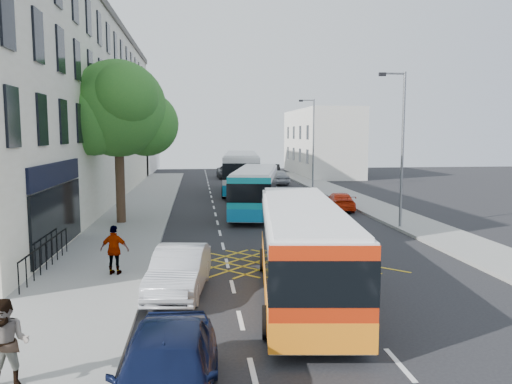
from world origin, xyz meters
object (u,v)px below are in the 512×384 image
object	(u,v)px
bus_near	(302,248)
bus_far	(241,172)
lamp_near	(401,141)
red_hatchback	(339,201)
pedestrian_far	(115,250)
parked_car_blue	(166,373)
distant_car_silver	(277,177)
distant_car_grey	(228,172)
lamp_far	(312,138)
distant_car_dark	(274,169)
parked_car_silver	(179,271)
pedestrian_near	(7,345)
street_tree	(118,110)
bus_mid	(256,190)
motorbike	(335,306)

from	to	relation	value
bus_near	bus_far	size ratio (longest dim) A/B	0.83
lamp_near	bus_near	size ratio (longest dim) A/B	0.78
red_hatchback	pedestrian_far	xyz separation A→B (m)	(-12.18, -14.48, 0.42)
parked_car_blue	distant_car_silver	world-z (taller)	parked_car_blue
parked_car_blue	distant_car_grey	distance (m)	48.54
lamp_far	distant_car_silver	size ratio (longest dim) A/B	1.82
parked_car_blue	distant_car_grey	world-z (taller)	parked_car_blue
red_hatchback	distant_car_dark	bearing A→B (deg)	-84.16
lamp_near	lamp_far	world-z (taller)	same
lamp_far	distant_car_silver	bearing A→B (deg)	120.34
bus_near	distant_car_grey	xyz separation A→B (m)	(0.38, 42.07, -0.76)
parked_car_silver	distant_car_silver	distance (m)	34.85
pedestrian_near	parked_car_blue	bearing A→B (deg)	-19.88
street_tree	bus_mid	xyz separation A→B (m)	(7.85, 2.99, -4.78)
street_tree	bus_near	world-z (taller)	street_tree
motorbike	bus_mid	bearing A→B (deg)	90.27
street_tree	distant_car_silver	xyz separation A→B (m)	(12.17, 21.37, -5.55)
motorbike	parked_car_silver	bearing A→B (deg)	134.82
bus_near	parked_car_silver	size ratio (longest dim) A/B	2.35
parked_car_silver	pedestrian_far	bearing A→B (deg)	148.17
lamp_far	red_hatchback	distance (m)	13.75
lamp_near	bus_mid	distance (m)	9.60
motorbike	parked_car_silver	world-z (taller)	motorbike
bus_near	pedestrian_near	world-z (taller)	bus_near
distant_car_dark	motorbike	bearing A→B (deg)	87.67
parked_car_silver	pedestrian_far	xyz separation A→B (m)	(-2.27, 1.87, 0.29)
bus_mid	pedestrian_far	distance (m)	15.02
bus_near	motorbike	bearing A→B (deg)	-81.71
red_hatchback	pedestrian_far	world-z (taller)	pedestrian_far
distant_car_dark	lamp_near	bearing A→B (deg)	96.23
pedestrian_far	lamp_far	bearing A→B (deg)	-104.51
bus_far	parked_car_silver	world-z (taller)	bus_far
street_tree	bus_mid	size ratio (longest dim) A/B	0.84
lamp_far	distant_car_dark	distance (m)	17.43
parked_car_silver	red_hatchback	distance (m)	19.12
lamp_near	parked_car_blue	xyz separation A→B (m)	(-11.10, -16.38, -3.84)
motorbike	distant_car_silver	distance (m)	38.15
bus_far	pedestrian_far	size ratio (longest dim) A/B	7.21
bus_mid	distant_car_dark	xyz separation A→B (m)	(5.92, 30.99, -0.86)
lamp_far	parked_car_blue	distance (m)	38.22
lamp_far	pedestrian_near	size ratio (longest dim) A/B	4.58
lamp_near	bus_mid	bearing A→B (deg)	139.03
bus_near	bus_far	bearing A→B (deg)	95.47
bus_near	red_hatchback	size ratio (longest dim) A/B	2.55
street_tree	bus_mid	bearing A→B (deg)	20.84
lamp_far	bus_near	world-z (taller)	lamp_far
parked_car_silver	lamp_near	bearing A→B (deg)	48.06
lamp_near	lamp_far	distance (m)	20.00
parked_car_blue	parked_car_silver	world-z (taller)	parked_car_blue
bus_mid	distant_car_dark	bearing A→B (deg)	90.21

